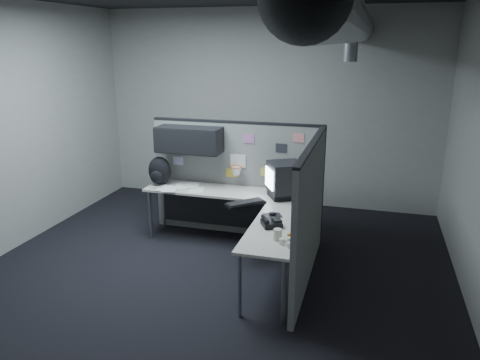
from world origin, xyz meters
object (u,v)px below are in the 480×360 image
(keyboard, at_px, (245,203))
(backpack, at_px, (159,171))
(desk, at_px, (240,207))
(phone, at_px, (271,223))
(monitor, at_px, (285,180))

(keyboard, xyz_separation_m, backpack, (-1.38, 0.48, 0.17))
(desk, distance_m, phone, 0.99)
(phone, height_order, backpack, backpack)
(monitor, relative_size, phone, 1.92)
(keyboard, bearing_deg, phone, -51.92)
(monitor, xyz_separation_m, backpack, (-1.79, 0.05, -0.04))
(phone, xyz_separation_m, backpack, (-1.83, 1.06, 0.16))
(backpack, bearing_deg, desk, 2.70)
(phone, relative_size, backpack, 0.71)
(desk, distance_m, backpack, 1.32)
(monitor, bearing_deg, backpack, -165.76)
(desk, height_order, monitor, monitor)
(desk, xyz_separation_m, monitor, (0.53, 0.22, 0.36))
(desk, xyz_separation_m, keyboard, (0.12, -0.21, 0.14))
(phone, bearing_deg, monitor, 73.96)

